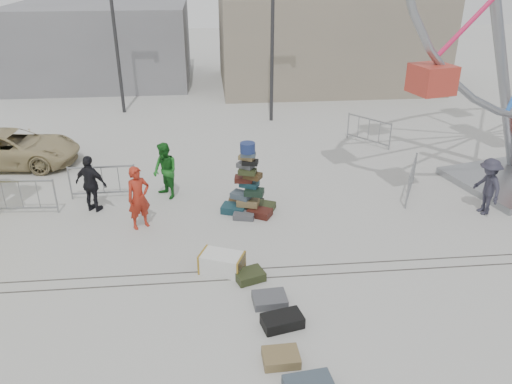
{
  "coord_description": "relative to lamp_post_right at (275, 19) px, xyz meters",
  "views": [
    {
      "loc": [
        0.12,
        -9.21,
        7.02
      ],
      "look_at": [
        1.27,
        2.51,
        1.38
      ],
      "focal_mm": 35.0,
      "sensor_mm": 36.0,
      "label": 1
    }
  ],
  "objects": [
    {
      "name": "ground",
      "position": [
        -3.09,
        -13.0,
        -4.48
      ],
      "size": [
        90.0,
        90.0,
        0.0
      ],
      "primitive_type": "plane",
      "color": "#9E9E99",
      "rests_on": "ground"
    },
    {
      "name": "track_line_near",
      "position": [
        -3.09,
        -12.4,
        -4.48
      ],
      "size": [
        40.0,
        0.04,
        0.01
      ],
      "primitive_type": "cube",
      "color": "#47443F",
      "rests_on": "ground"
    },
    {
      "name": "track_line_far",
      "position": [
        -3.09,
        -12.0,
        -4.48
      ],
      "size": [
        40.0,
        0.04,
        0.01
      ],
      "primitive_type": "cube",
      "color": "#47443F",
      "rests_on": "ground"
    },
    {
      "name": "building_right",
      "position": [
        3.91,
        7.0,
        -1.98
      ],
      "size": [
        12.0,
        8.0,
        5.0
      ],
      "primitive_type": "cube",
      "color": "gray",
      "rests_on": "ground"
    },
    {
      "name": "building_left",
      "position": [
        -9.09,
        9.0,
        -2.28
      ],
      "size": [
        10.0,
        8.0,
        4.4
      ],
      "primitive_type": "cube",
      "color": "gray",
      "rests_on": "ground"
    },
    {
      "name": "lamp_post_right",
      "position": [
        0.0,
        0.0,
        0.0
      ],
      "size": [
        1.41,
        0.25,
        8.0
      ],
      "color": "#2D2D30",
      "rests_on": "ground"
    },
    {
      "name": "lamp_post_left",
      "position": [
        -7.0,
        2.0,
        0.0
      ],
      "size": [
        1.41,
        0.25,
        8.0
      ],
      "color": "#2D2D30",
      "rests_on": "ground"
    },
    {
      "name": "suitcase_tower",
      "position": [
        -1.91,
        -8.96,
        -3.87
      ],
      "size": [
        1.72,
        1.42,
        2.2
      ],
      "rotation": [
        0.0,
        0.0,
        -0.39
      ],
      "color": "#173A45",
      "rests_on": "ground"
    },
    {
      "name": "steamer_trunk",
      "position": [
        -2.81,
        -12.02,
        -4.24
      ],
      "size": [
        1.18,
        0.94,
        0.48
      ],
      "primitive_type": "cube",
      "rotation": [
        0.0,
        0.0,
        -0.39
      ],
      "color": "silver",
      "rests_on": "ground"
    },
    {
      "name": "row_case_0",
      "position": [
        -2.17,
        -12.42,
        -4.37
      ],
      "size": [
        0.8,
        0.7,
        0.22
      ],
      "primitive_type": "cube",
      "rotation": [
        0.0,
        0.0,
        0.34
      ],
      "color": "#2F371B",
      "rests_on": "ground"
    },
    {
      "name": "row_case_1",
      "position": [
        -1.8,
        -13.35,
        -4.39
      ],
      "size": [
        0.78,
        0.63,
        0.19
      ],
      "primitive_type": "cube",
      "rotation": [
        0.0,
        0.0,
        0.06
      ],
      "color": "#515258",
      "rests_on": "ground"
    },
    {
      "name": "row_case_2",
      "position": [
        -1.63,
        -14.13,
        -4.35
      ],
      "size": [
        0.94,
        0.67,
        0.26
      ],
      "primitive_type": "cube",
      "rotation": [
        0.0,
        0.0,
        0.23
      ],
      "color": "black",
      "rests_on": "ground"
    },
    {
      "name": "row_case_3",
      "position": [
        -1.8,
        -15.13,
        -4.38
      ],
      "size": [
        0.71,
        0.55,
        0.21
      ],
      "primitive_type": "cube",
      "rotation": [
        0.0,
        0.0,
        0.03
      ],
      "color": "olive",
      "rests_on": "ground"
    },
    {
      "name": "row_case_4",
      "position": [
        -1.42,
        -15.82,
        -4.38
      ],
      "size": [
        0.92,
        0.56,
        0.21
      ],
      "primitive_type": "cube",
      "rotation": [
        0.0,
        0.0,
        0.12
      ],
      "color": "#404F5C",
      "rests_on": "ground"
    },
    {
      "name": "barricade_dummy_b",
      "position": [
        -8.58,
        -8.43,
        -3.93
      ],
      "size": [
        2.0,
        0.23,
        1.1
      ],
      "primitive_type": null,
      "rotation": [
        0.0,
        0.0,
        -0.06
      ],
      "color": "gray",
      "rests_on": "ground"
    },
    {
      "name": "barricade_dummy_c",
      "position": [
        -6.38,
        -7.58,
        -3.93
      ],
      "size": [
        2.0,
        0.13,
        1.1
      ],
      "primitive_type": null,
      "rotation": [
        0.0,
        0.0,
        0.01
      ],
      "color": "gray",
      "rests_on": "ground"
    },
    {
      "name": "barricade_wheel_front",
      "position": [
        3.33,
        -8.36,
        -3.93
      ],
      "size": [
        1.01,
        1.82,
        1.1
      ],
      "primitive_type": null,
      "rotation": [
        0.0,
        0.0,
        1.09
      ],
      "color": "gray",
      "rests_on": "ground"
    },
    {
      "name": "barricade_wheel_back",
      "position": [
        3.41,
        -3.56,
        -3.93
      ],
      "size": [
        1.33,
        1.62,
        1.1
      ],
      "primitive_type": null,
      "rotation": [
        0.0,
        0.0,
        -0.89
      ],
      "color": "gray",
      "rests_on": "ground"
    },
    {
      "name": "pedestrian_red",
      "position": [
        -5.01,
        -9.59,
        -3.57
      ],
      "size": [
        0.8,
        0.72,
        1.83
      ],
      "primitive_type": "imported",
      "rotation": [
        0.0,
        0.0,
        0.55
      ],
      "color": "#9E2616",
      "rests_on": "ground"
    },
    {
      "name": "pedestrian_green",
      "position": [
        -4.4,
        -7.72,
        -3.59
      ],
      "size": [
        1.06,
        1.1,
        1.79
      ],
      "primitive_type": "imported",
      "rotation": [
        0.0,
        0.0,
        -0.95
      ],
      "color": "#18631D",
      "rests_on": "ground"
    },
    {
      "name": "pedestrian_black",
      "position": [
        -6.52,
        -8.44,
        -3.6
      ],
      "size": [
        1.11,
        0.8,
        1.76
      ],
      "primitive_type": "imported",
      "rotation": [
        0.0,
        0.0,
        2.73
      ],
      "color": "black",
      "rests_on": "ground"
    },
    {
      "name": "pedestrian_grey",
      "position": [
        5.06,
        -9.72,
        -3.62
      ],
      "size": [
        0.72,
        1.16,
        1.73
      ],
      "primitive_type": "imported",
      "rotation": [
        0.0,
        0.0,
        -1.5
      ],
      "color": "#2A2937",
      "rests_on": "ground"
    },
    {
      "name": "parked_suv",
      "position": [
        -10.13,
        -4.47,
        -3.83
      ],
      "size": [
        4.85,
        2.57,
        1.3
      ],
      "primitive_type": "imported",
      "rotation": [
        0.0,
        0.0,
        1.48
      ],
      "color": "tan",
      "rests_on": "ground"
    }
  ]
}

